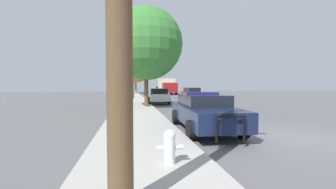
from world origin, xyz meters
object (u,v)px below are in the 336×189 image
at_px(police_car, 204,111).
at_px(fire_hydrant, 170,146).
at_px(car_background_midblock, 159,96).
at_px(box_truck, 167,86).
at_px(car_background_oncoming, 192,93).
at_px(traffic_light, 143,67).
at_px(car_background_distant, 160,90).
at_px(tree_sidewalk_near, 146,44).
at_px(tree_sidewalk_far, 136,67).

bearing_deg(police_car, fire_hydrant, 63.80).
height_order(police_car, car_background_midblock, police_car).
bearing_deg(police_car, box_truck, -94.80).
bearing_deg(car_background_oncoming, box_truck, -89.81).
xyz_separation_m(traffic_light, car_background_midblock, (1.07, -6.53, -3.22)).
bearing_deg(traffic_light, car_background_distant, 76.50).
distance_m(car_background_distant, car_background_midblock, 26.25).
height_order(police_car, fire_hydrant, police_car).
xyz_separation_m(car_background_oncoming, tree_sidewalk_near, (-6.47, -9.64, 4.23)).
distance_m(traffic_light, car_background_midblock, 7.36).
distance_m(fire_hydrant, car_background_oncoming, 23.52).
relative_size(traffic_light, car_background_distant, 1.29).
height_order(traffic_light, tree_sidewalk_far, tree_sidewalk_far).
distance_m(car_background_distant, tree_sidewalk_near, 30.62).
distance_m(traffic_light, box_truck, 14.82).
relative_size(police_car, fire_hydrant, 6.89).
relative_size(car_background_oncoming, tree_sidewalk_far, 0.58).
xyz_separation_m(car_background_oncoming, car_background_midblock, (-5.00, -5.75, 0.00)).
bearing_deg(fire_hydrant, tree_sidewalk_far, 89.39).
bearing_deg(car_background_oncoming, police_car, 72.47).
xyz_separation_m(police_car, box_truck, (4.03, 33.00, 0.80)).
height_order(fire_hydrant, tree_sidewalk_near, tree_sidewalk_near).
relative_size(car_background_distant, tree_sidewalk_near, 0.56).
bearing_deg(police_car, car_background_midblock, -87.04).
distance_m(fire_hydrant, car_background_midblock, 16.84).
relative_size(traffic_light, tree_sidewalk_far, 0.67).
xyz_separation_m(traffic_light, tree_sidewalk_near, (-0.39, -10.43, 1.01)).
bearing_deg(car_background_midblock, car_background_distant, 85.71).
relative_size(fire_hydrant, traffic_light, 0.13).
bearing_deg(box_truck, fire_hydrant, 79.43).
distance_m(car_background_distant, car_background_oncoming, 20.30).
xyz_separation_m(car_background_midblock, box_truck, (4.21, 20.17, 0.80)).
bearing_deg(car_background_midblock, box_truck, 81.80).
distance_m(box_truck, tree_sidewalk_far, 7.51).
relative_size(police_car, box_truck, 0.72).
bearing_deg(tree_sidewalk_far, fire_hydrant, -90.61).
bearing_deg(box_truck, car_background_midblock, 77.08).
bearing_deg(car_background_midblock, traffic_light, 102.92).
height_order(car_background_distant, box_truck, box_truck).
xyz_separation_m(box_truck, tree_sidewalk_far, (-5.71, 3.13, 3.74)).
relative_size(traffic_light, car_background_oncoming, 1.16).
xyz_separation_m(car_background_oncoming, tree_sidewalk_far, (-6.50, 17.54, 4.54)).
bearing_deg(police_car, car_background_oncoming, -102.39).
distance_m(police_car, tree_sidewalk_near, 10.02).
bearing_deg(box_truck, tree_sidewalk_near, 75.60).
bearing_deg(tree_sidewalk_far, box_truck, -28.71).
height_order(traffic_light, car_background_distant, traffic_light).
height_order(fire_hydrant, car_background_oncoming, car_background_oncoming).
xyz_separation_m(police_car, car_background_distant, (3.42, 38.84, -0.03)).
bearing_deg(tree_sidewalk_far, car_background_midblock, -86.32).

